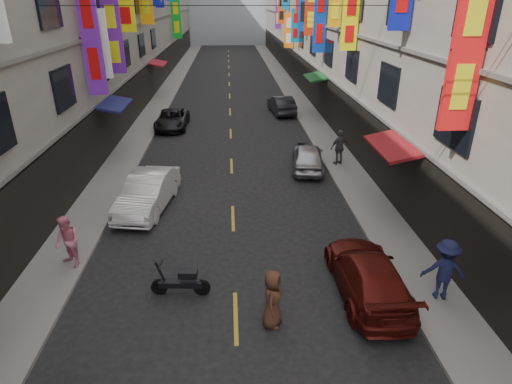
{
  "coord_description": "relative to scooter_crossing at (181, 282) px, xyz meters",
  "views": [
    {
      "loc": [
        -0.02,
        2.43,
        8.26
      ],
      "look_at": [
        0.51,
        10.89,
        4.4
      ],
      "focal_mm": 30.0,
      "sensor_mm": 36.0,
      "label": 1
    }
  ],
  "objects": [
    {
      "name": "car_left_far",
      "position": [
        -2.39,
        18.49,
        0.17
      ],
      "size": [
        2.13,
        4.47,
        1.23
      ],
      "primitive_type": "imported",
      "rotation": [
        0.0,
        0.0,
        -0.02
      ],
      "color": "black",
      "rests_on": "ground"
    },
    {
      "name": "car_right_mid",
      "position": [
        5.61,
        10.18,
        0.23
      ],
      "size": [
        2.16,
        4.16,
        1.35
      ],
      "primitive_type": "imported",
      "rotation": [
        0.0,
        0.0,
        3.0
      ],
      "color": "#B8B7BC",
      "rests_on": "ground"
    },
    {
      "name": "sidewalk_left",
      "position": [
        -4.39,
        28.85,
        -0.38
      ],
      "size": [
        2.0,
        90.0,
        0.12
      ],
      "primitive_type": "cube",
      "color": "slate",
      "rests_on": "ground"
    },
    {
      "name": "car_right_near",
      "position": [
        5.61,
        -0.28,
        0.22
      ],
      "size": [
        1.88,
        4.6,
        1.33
      ],
      "primitive_type": "imported",
      "rotation": [
        0.0,
        0.0,
        3.14
      ],
      "color": "#59130F",
      "rests_on": "ground"
    },
    {
      "name": "pedestrian_lfar",
      "position": [
        -3.79,
        1.61,
        0.58
      ],
      "size": [
        1.06,
        1.02,
        1.8
      ],
      "primitive_type": "imported",
      "rotation": [
        0.0,
        0.0,
        -0.68
      ],
      "color": "pink",
      "rests_on": "sidewalk_left"
    },
    {
      "name": "car_right_far",
      "position": [
        5.61,
        22.07,
        0.25
      ],
      "size": [
        1.95,
        4.33,
        1.38
      ],
      "primitive_type": "imported",
      "rotation": [
        0.0,
        0.0,
        3.26
      ],
      "color": "#292931",
      "rests_on": "ground"
    },
    {
      "name": "pedestrian_crossing",
      "position": [
        2.61,
        -1.48,
        0.41
      ],
      "size": [
        0.76,
        0.95,
        1.71
      ],
      "primitive_type": "imported",
      "rotation": [
        0.0,
        0.0,
        1.31
      ],
      "color": "#4D2C1F",
      "rests_on": "ground"
    },
    {
      "name": "scooter_far_right",
      "position": [
        5.53,
        11.88,
        0.0
      ],
      "size": [
        0.56,
        1.8,
        1.14
      ],
      "rotation": [
        0.0,
        0.0,
        3.01
      ],
      "color": "black",
      "rests_on": "ground"
    },
    {
      "name": "pedestrian_rnear",
      "position": [
        7.69,
        -0.75,
        0.64
      ],
      "size": [
        1.36,
        0.92,
        1.92
      ],
      "primitive_type": "imported",
      "rotation": [
        0.0,
        0.0,
        2.9
      ],
      "color": "#161A3E",
      "rests_on": "sidewalk_right"
    },
    {
      "name": "lane_markings",
      "position": [
        1.61,
        25.85,
        -0.44
      ],
      "size": [
        0.12,
        80.2,
        0.01
      ],
      "color": "gold",
      "rests_on": "ground"
    },
    {
      "name": "sidewalk_right",
      "position": [
        7.61,
        28.85,
        -0.38
      ],
      "size": [
        2.0,
        90.0,
        0.12
      ],
      "primitive_type": "cube",
      "color": "slate",
      "rests_on": "ground"
    },
    {
      "name": "pedestrian_rfar",
      "position": [
        7.34,
        10.48,
        0.61
      ],
      "size": [
        1.24,
        0.96,
        1.87
      ],
      "primitive_type": "imported",
      "rotation": [
        0.0,
        0.0,
        3.49
      ],
      "color": "#505052",
      "rests_on": "sidewalk_right"
    },
    {
      "name": "car_left_mid",
      "position": [
        -1.97,
        5.97,
        0.32
      ],
      "size": [
        2.34,
        4.81,
        1.52
      ],
      "primitive_type": "imported",
      "rotation": [
        0.0,
        0.0,
        -0.16
      ],
      "color": "white",
      "rests_on": "ground"
    },
    {
      "name": "street_awnings",
      "position": [
        0.35,
        12.85,
        2.56
      ],
      "size": [
        13.99,
        35.2,
        0.41
      ],
      "color": "#144E15",
      "rests_on": "ground"
    },
    {
      "name": "scooter_crossing",
      "position": [
        0.0,
        0.0,
        0.0
      ],
      "size": [
        1.8,
        0.51,
        1.14
      ],
      "rotation": [
        0.0,
        0.0,
        1.48
      ],
      "color": "black",
      "rests_on": "ground"
    }
  ]
}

